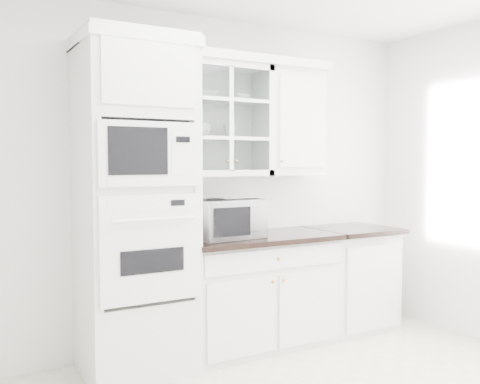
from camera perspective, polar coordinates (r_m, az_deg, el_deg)
room_shell at (r=3.34m, az=6.83°, el=7.76°), size 4.00×3.50×2.70m
oven_column at (r=3.88m, az=-11.11°, el=-1.48°), size 0.76×0.68×2.40m
base_cabinet_run at (r=4.46m, az=1.74°, el=-10.42°), size 1.32×0.67×0.92m
extra_base_cabinet at (r=5.04m, az=11.62°, el=-8.88°), size 0.72×0.67×0.92m
upper_cabinet_glass at (r=4.34m, az=-2.02°, el=7.67°), size 0.80×0.33×0.90m
upper_cabinet_solid at (r=4.69m, az=5.37°, el=7.33°), size 0.55×0.33×0.90m
crown_molding at (r=4.33m, az=-3.14°, el=14.15°), size 2.14×0.38×0.07m
countertop_microwave at (r=4.18m, az=-1.51°, el=-2.83°), size 0.55×0.47×0.31m
bowl_a at (r=4.27m, az=-3.98°, el=10.29°), size 0.23×0.23×0.06m
bowl_b at (r=4.46m, az=-0.07°, el=9.98°), size 0.20×0.20×0.05m
cup_a at (r=4.26m, az=-4.11°, el=6.60°), size 0.16×0.16×0.11m
cup_b at (r=4.37m, az=-1.08°, el=6.50°), size 0.13×0.13×0.11m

